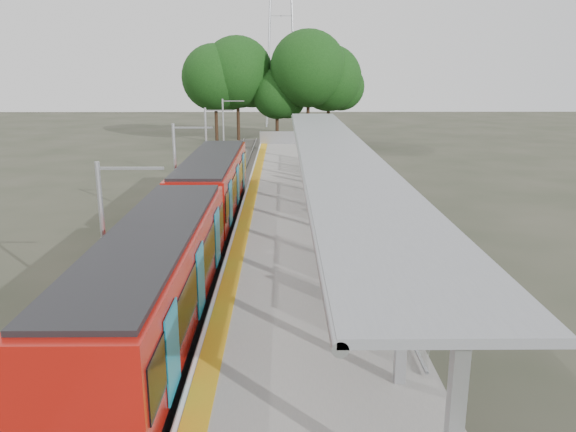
# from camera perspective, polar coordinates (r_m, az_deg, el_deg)

# --- Properties ---
(trackbed) EXTENTS (3.00, 70.00, 0.24)m
(trackbed) POSITION_cam_1_polar(r_m,az_deg,el_deg) (31.00, -7.50, -0.30)
(trackbed) COLOR #59544C
(trackbed) RESTS_ON ground
(platform) EXTENTS (6.00, 50.00, 1.00)m
(platform) POSITION_cam_1_polar(r_m,az_deg,el_deg) (30.68, 0.85, 0.40)
(platform) COLOR gray
(platform) RESTS_ON ground
(tactile_strip) EXTENTS (0.60, 50.00, 0.02)m
(tactile_strip) POSITION_cam_1_polar(r_m,az_deg,el_deg) (30.60, -3.93, 1.32)
(tactile_strip) COLOR gold
(tactile_strip) RESTS_ON platform
(end_fence) EXTENTS (6.00, 0.10, 1.20)m
(end_fence) POSITION_cam_1_polar(r_m,az_deg,el_deg) (55.05, 0.26, 7.98)
(end_fence) COLOR #9EA0A5
(end_fence) RESTS_ON platform
(train) EXTENTS (2.74, 27.60, 3.62)m
(train) POSITION_cam_1_polar(r_m,az_deg,el_deg) (23.62, -9.72, -0.31)
(train) COLOR black
(train) RESTS_ON ground
(canopy) EXTENTS (3.27, 38.00, 3.66)m
(canopy) POSITION_cam_1_polar(r_m,az_deg,el_deg) (26.29, 4.59, 6.17)
(canopy) COLOR #9EA0A5
(canopy) RESTS_ON platform
(tree_cluster) EXTENTS (19.70, 9.79, 12.19)m
(tree_cluster) POSITION_cam_1_polar(r_m,az_deg,el_deg) (62.87, -1.48, 14.11)
(tree_cluster) COLOR #382316
(tree_cluster) RESTS_ON ground
(catenary_masts) EXTENTS (2.08, 48.16, 5.40)m
(catenary_masts) POSITION_cam_1_polar(r_m,az_deg,el_deg) (29.69, -11.21, 4.40)
(catenary_masts) COLOR #9EA0A5
(catenary_masts) RESTS_ON ground
(bench_near) EXTENTS (0.56, 1.44, 0.96)m
(bench_near) POSITION_cam_1_polar(r_m,az_deg,el_deg) (21.24, 8.05, -3.50)
(bench_near) COLOR #0F0F4C
(bench_near) RESTS_ON platform
(bench_mid) EXTENTS (0.71, 1.44, 0.94)m
(bench_mid) POSITION_cam_1_polar(r_m,az_deg,el_deg) (30.74, 5.74, 2.27)
(bench_mid) COLOR #0F0F4C
(bench_mid) RESTS_ON platform
(bench_far) EXTENTS (0.94, 1.58, 1.03)m
(bench_far) POSITION_cam_1_polar(r_m,az_deg,el_deg) (37.00, 4.35, 4.50)
(bench_far) COLOR #0F0F4C
(bench_far) RESTS_ON platform
(info_pillar_near) EXTENTS (0.45, 0.45, 2.01)m
(info_pillar_near) POSITION_cam_1_polar(r_m,az_deg,el_deg) (16.59, 9.03, -7.52)
(info_pillar_near) COLOR beige
(info_pillar_near) RESTS_ON platform
(info_pillar_far) EXTENTS (0.41, 0.41, 1.80)m
(info_pillar_far) POSITION_cam_1_polar(r_m,az_deg,el_deg) (35.41, 2.95, 4.45)
(info_pillar_far) COLOR beige
(info_pillar_far) RESTS_ON platform
(litter_bin) EXTENTS (0.58, 0.58, 0.91)m
(litter_bin) POSITION_cam_1_polar(r_m,az_deg,el_deg) (27.59, 5.01, 0.75)
(litter_bin) COLOR #9EA0A5
(litter_bin) RESTS_ON platform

